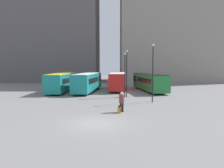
{
  "coord_description": "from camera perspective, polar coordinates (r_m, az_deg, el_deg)",
  "views": [
    {
      "loc": [
        1.35,
        -15.73,
        4.22
      ],
      "look_at": [
        1.07,
        12.16,
        1.89
      ],
      "focal_mm": 35.0,
      "sensor_mm": 36.0,
      "label": 1
    }
  ],
  "objects": [
    {
      "name": "lamp_post_0",
      "position": [
        29.32,
        3.87,
        3.65
      ],
      "size": [
        0.28,
        0.28,
        6.28
      ],
      "color": "black",
      "rests_on": "ground_plane"
    },
    {
      "name": "ground_plane",
      "position": [
        16.34,
        -4.24,
        -10.21
      ],
      "size": [
        160.0,
        160.0,
        0.0
      ],
      "primitive_type": "plane",
      "color": "slate"
    },
    {
      "name": "lamp_post_2",
      "position": [
        25.46,
        10.61,
        3.91
      ],
      "size": [
        0.28,
        0.28,
        6.7
      ],
      "color": "black",
      "rests_on": "ground_plane"
    },
    {
      "name": "building_block_right",
      "position": [
        66.41,
        16.38,
        20.05
      ],
      "size": [
        30.35,
        16.49,
        43.85
      ],
      "color": "gray",
      "rests_on": "ground_plane"
    },
    {
      "name": "suitcase",
      "position": [
        19.67,
        1.88,
        -6.86
      ],
      "size": [
        0.29,
        0.39,
        0.71
      ],
      "rotation": [
        0.0,
        0.0,
        1.59
      ],
      "color": "#B27A1E",
      "rests_on": "ground_plane"
    },
    {
      "name": "bus_3",
      "position": [
        37.17,
        9.68,
        0.66
      ],
      "size": [
        4.35,
        12.09,
        2.91
      ],
      "rotation": [
        0.0,
        0.0,
        1.72
      ],
      "color": "#237A38",
      "rests_on": "ground_plane"
    },
    {
      "name": "building_block_left",
      "position": [
        65.09,
        -14.97,
        15.22
      ],
      "size": [
        24.72,
        17.66,
        32.4
      ],
      "color": "#5B5656",
      "rests_on": "ground_plane"
    },
    {
      "name": "trash_bin",
      "position": [
        29.3,
        2.43,
        -2.67
      ],
      "size": [
        0.52,
        0.52,
        0.85
      ],
      "color": "black",
      "rests_on": "ground_plane"
    },
    {
      "name": "lamp_post_1",
      "position": [
        29.48,
        3.41,
        3.34
      ],
      "size": [
        0.28,
        0.28,
        5.96
      ],
      "color": "black",
      "rests_on": "ground_plane"
    },
    {
      "name": "bus_0",
      "position": [
        37.19,
        -12.77,
        0.67
      ],
      "size": [
        2.7,
        12.42,
        2.99
      ],
      "rotation": [
        0.0,
        0.0,
        1.56
      ],
      "color": "#19847F",
      "rests_on": "ground_plane"
    },
    {
      "name": "bus_2",
      "position": [
        38.27,
        1.55,
        0.92
      ],
      "size": [
        3.1,
        11.07,
        3.02
      ],
      "rotation": [
        0.0,
        0.0,
        1.52
      ],
      "color": "red",
      "rests_on": "ground_plane"
    },
    {
      "name": "traveler",
      "position": [
        19.98,
        2.54,
        -4.22
      ],
      "size": [
        0.49,
        0.49,
        1.85
      ],
      "rotation": [
        0.0,
        0.0,
        1.59
      ],
      "color": "black",
      "rests_on": "ground_plane"
    },
    {
      "name": "bus_1",
      "position": [
        35.92,
        -6.31,
        0.64
      ],
      "size": [
        3.64,
        12.09,
        3.02
      ],
      "rotation": [
        0.0,
        0.0,
        1.47
      ],
      "color": "#19847F",
      "rests_on": "ground_plane"
    }
  ]
}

